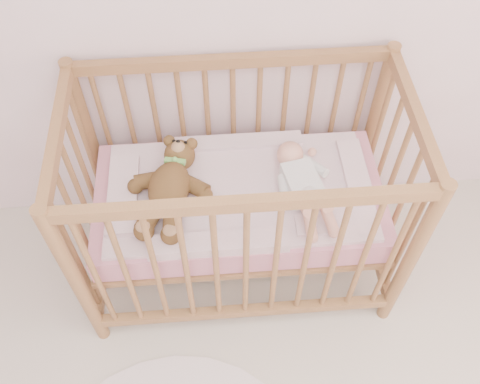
{
  "coord_description": "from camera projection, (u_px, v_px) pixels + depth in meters",
  "views": [
    {
      "loc": [
        -0.12,
        0.26,
        2.36
      ],
      "look_at": [
        -0.02,
        1.55,
        0.62
      ],
      "focal_mm": 40.0,
      "sensor_mm": 36.0,
      "label": 1
    }
  ],
  "objects": [
    {
      "name": "crib",
      "position": [
        239.0,
        199.0,
        2.29
      ],
      "size": [
        1.36,
        0.76,
        1.0
      ],
      "primitive_type": null,
      "color": "#976940",
      "rests_on": "floor"
    },
    {
      "name": "mattress",
      "position": [
        239.0,
        201.0,
        2.3
      ],
      "size": [
        1.22,
        0.62,
        0.13
      ],
      "primitive_type": "cube",
      "color": "pink",
      "rests_on": "crib"
    },
    {
      "name": "blanket",
      "position": [
        239.0,
        191.0,
        2.24
      ],
      "size": [
        1.1,
        0.58,
        0.06
      ],
      "primitive_type": null,
      "color": "#D08F9F",
      "rests_on": "mattress"
    },
    {
      "name": "baby",
      "position": [
        302.0,
        180.0,
        2.18
      ],
      "size": [
        0.34,
        0.55,
        0.12
      ],
      "primitive_type": null,
      "rotation": [
        0.0,
        0.0,
        0.2
      ],
      "color": "white",
      "rests_on": "blanket"
    },
    {
      "name": "teddy_bear",
      "position": [
        169.0,
        187.0,
        2.15
      ],
      "size": [
        0.48,
        0.6,
        0.15
      ],
      "primitive_type": null,
      "rotation": [
        0.0,
        0.0,
        -0.24
      ],
      "color": "brown",
      "rests_on": "blanket"
    }
  ]
}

